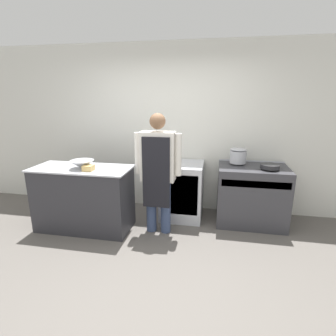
{
  "coord_description": "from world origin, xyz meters",
  "views": [
    {
      "loc": [
        0.74,
        -2.43,
        1.87
      ],
      "look_at": [
        0.1,
        1.0,
        0.92
      ],
      "focal_mm": 28.0,
      "sensor_mm": 36.0,
      "label": 1
    }
  ],
  "objects_px": {
    "stove": "(251,195)",
    "plastic_tub": "(88,168)",
    "fridge_unit": "(182,190)",
    "saute_pan": "(270,166)",
    "person_cook": "(158,167)",
    "mixing_bowl": "(82,164)",
    "stock_pot": "(238,155)"
  },
  "relations": [
    {
      "from": "stove",
      "to": "plastic_tub",
      "type": "xyz_separation_m",
      "value": [
        -2.22,
        -0.74,
        0.51
      ]
    },
    {
      "from": "saute_pan",
      "to": "fridge_unit",
      "type": "bearing_deg",
      "value": 173.3
    },
    {
      "from": "stove",
      "to": "mixing_bowl",
      "type": "xyz_separation_m",
      "value": [
        -2.35,
        -0.66,
        0.53
      ]
    },
    {
      "from": "saute_pan",
      "to": "stock_pot",
      "type": "bearing_deg",
      "value": 150.69
    },
    {
      "from": "mixing_bowl",
      "to": "plastic_tub",
      "type": "xyz_separation_m",
      "value": [
        0.13,
        -0.08,
        -0.02
      ]
    },
    {
      "from": "plastic_tub",
      "to": "saute_pan",
      "type": "xyz_separation_m",
      "value": [
        2.42,
        0.63,
        -0.02
      ]
    },
    {
      "from": "mixing_bowl",
      "to": "plastic_tub",
      "type": "height_order",
      "value": "mixing_bowl"
    },
    {
      "from": "mixing_bowl",
      "to": "fridge_unit",
      "type": "bearing_deg",
      "value": 28.04
    },
    {
      "from": "stove",
      "to": "plastic_tub",
      "type": "height_order",
      "value": "plastic_tub"
    },
    {
      "from": "stove",
      "to": "saute_pan",
      "type": "height_order",
      "value": "saute_pan"
    },
    {
      "from": "person_cook",
      "to": "saute_pan",
      "type": "height_order",
      "value": "person_cook"
    },
    {
      "from": "saute_pan",
      "to": "stove",
      "type": "bearing_deg",
      "value": 149.44
    },
    {
      "from": "mixing_bowl",
      "to": "plastic_tub",
      "type": "bearing_deg",
      "value": -31.46
    },
    {
      "from": "plastic_tub",
      "to": "mixing_bowl",
      "type": "bearing_deg",
      "value": 148.54
    },
    {
      "from": "mixing_bowl",
      "to": "stove",
      "type": "bearing_deg",
      "value": 15.74
    },
    {
      "from": "person_cook",
      "to": "plastic_tub",
      "type": "xyz_separation_m",
      "value": [
        -0.9,
        -0.21,
        0.0
      ]
    },
    {
      "from": "plastic_tub",
      "to": "stock_pot",
      "type": "xyz_separation_m",
      "value": [
        1.99,
        0.86,
        0.06
      ]
    },
    {
      "from": "plastic_tub",
      "to": "stock_pot",
      "type": "relative_size",
      "value": 0.53
    },
    {
      "from": "mixing_bowl",
      "to": "saute_pan",
      "type": "distance_m",
      "value": 2.61
    },
    {
      "from": "person_cook",
      "to": "saute_pan",
      "type": "bearing_deg",
      "value": 15.44
    },
    {
      "from": "stove",
      "to": "mixing_bowl",
      "type": "bearing_deg",
      "value": -164.26
    },
    {
      "from": "plastic_tub",
      "to": "fridge_unit",
      "type": "bearing_deg",
      "value": 33.52
    },
    {
      "from": "person_cook",
      "to": "mixing_bowl",
      "type": "height_order",
      "value": "person_cook"
    },
    {
      "from": "person_cook",
      "to": "mixing_bowl",
      "type": "xyz_separation_m",
      "value": [
        -1.04,
        -0.13,
        0.02
      ]
    },
    {
      "from": "plastic_tub",
      "to": "saute_pan",
      "type": "height_order",
      "value": "plastic_tub"
    },
    {
      "from": "fridge_unit",
      "to": "stock_pot",
      "type": "xyz_separation_m",
      "value": [
        0.83,
        0.09,
        0.58
      ]
    },
    {
      "from": "person_cook",
      "to": "mixing_bowl",
      "type": "distance_m",
      "value": 1.04
    },
    {
      "from": "stove",
      "to": "person_cook",
      "type": "relative_size",
      "value": 0.6
    },
    {
      "from": "plastic_tub",
      "to": "stock_pot",
      "type": "height_order",
      "value": "stock_pot"
    },
    {
      "from": "stove",
      "to": "person_cook",
      "type": "distance_m",
      "value": 1.51
    },
    {
      "from": "fridge_unit",
      "to": "saute_pan",
      "type": "relative_size",
      "value": 3.36
    },
    {
      "from": "stove",
      "to": "plastic_tub",
      "type": "distance_m",
      "value": 2.39
    }
  ]
}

